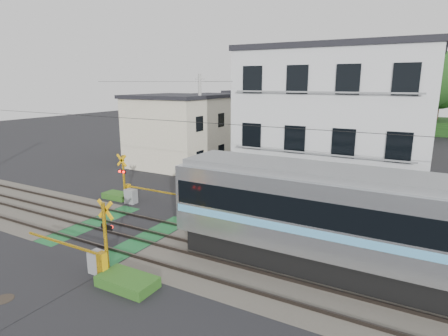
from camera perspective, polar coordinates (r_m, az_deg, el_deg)
The scene contains 12 objects.
ground at distance 20.05m, azimuth -15.72°, elevation -9.13°, with size 120.00×120.00×0.00m, color black.
track_bed at distance 20.03m, azimuth -15.73°, elevation -9.03°, with size 120.00×120.00×0.14m.
crossing_signal_near at distance 15.75m, azimuth -18.59°, elevation -12.80°, with size 4.74×0.65×3.09m.
crossing_signal_far at distance 24.00m, azimuth -14.09°, elevation -3.55°, with size 4.74×0.65×3.09m.
apartment_block at distance 23.13m, azimuth 16.92°, elevation 5.67°, with size 10.20×8.36×9.30m.
houses_row at distance 41.24m, azimuth 10.62°, elevation 7.03°, with size 22.07×31.35×6.80m.
tree_hill at distance 62.26m, azimuth 18.54°, elevation 10.64°, with size 40.00×14.19×11.99m.
catenary at distance 15.39m, azimuth -0.43°, elevation -0.87°, with size 60.00×5.04×7.00m.
utility_poles at distance 38.89m, azimuth 7.43°, elevation 8.03°, with size 7.90×42.00×8.00m.
pedestrian at distance 46.53m, azimuth 11.23°, elevation 4.73°, with size 0.65×0.42×1.77m, color black.
manhole_cover at distance 15.77m, azimuth -30.57°, elevation -16.84°, with size 0.69×0.69×0.02m, color #2D261E.
weed_patches at distance 18.78m, azimuth -12.08°, elevation -9.84°, with size 10.25×8.80×0.40m.
Camera 1 is at (13.41, -12.94, 7.39)m, focal length 30.00 mm.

